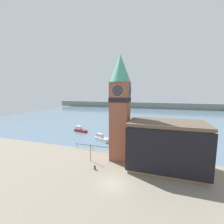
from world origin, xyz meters
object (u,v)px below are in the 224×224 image
(clock_tower, at_px, (120,105))
(boat_far, at_px, (80,130))
(boat_near, at_px, (101,138))
(lamp_post, at_px, (90,148))
(mooring_bollard_near, at_px, (95,167))
(pier_building, at_px, (166,145))

(clock_tower, relative_size, boat_far, 4.04)
(boat_near, relative_size, lamp_post, 1.29)
(clock_tower, relative_size, mooring_bollard_near, 26.67)
(clock_tower, height_order, boat_far, clock_tower)
(lamp_post, bearing_deg, mooring_bollard_near, -52.10)
(mooring_bollard_near, bearing_deg, lamp_post, 127.90)
(pier_building, distance_m, lamp_post, 14.40)
(boat_far, bearing_deg, boat_near, -19.33)
(mooring_bollard_near, distance_m, lamp_post, 4.24)
(clock_tower, relative_size, boat_near, 4.30)
(clock_tower, distance_m, pier_building, 11.28)
(pier_building, height_order, boat_near, pier_building)
(clock_tower, relative_size, pier_building, 1.59)
(pier_building, distance_m, boat_near, 20.16)
(clock_tower, xyz_separation_m, pier_building, (8.89, -1.26, -6.82))
(mooring_bollard_near, xyz_separation_m, lamp_post, (-2.21, 2.84, 2.24))
(boat_near, distance_m, boat_far, 13.24)
(boat_near, bearing_deg, lamp_post, -51.78)
(boat_near, height_order, lamp_post, lamp_post)
(mooring_bollard_near, bearing_deg, pier_building, 20.28)
(mooring_bollard_near, bearing_deg, boat_far, 125.30)
(clock_tower, bearing_deg, boat_near, 130.19)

